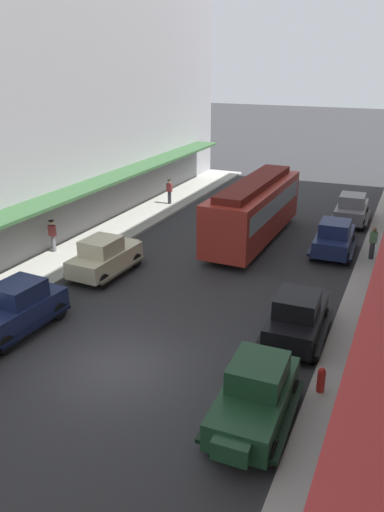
# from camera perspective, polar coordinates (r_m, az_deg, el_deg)

# --- Properties ---
(ground_plane) EXTENTS (200.00, 200.00, 0.00)m
(ground_plane) POSITION_cam_1_polar(r_m,az_deg,el_deg) (17.02, -8.53, -12.50)
(ground_plane) COLOR #2D2D30
(sidewalk_right) EXTENTS (3.00, 60.00, 0.15)m
(sidewalk_right) POSITION_cam_1_polar(r_m,az_deg,el_deg) (15.00, 17.90, -18.44)
(sidewalk_right) COLOR #A8A59E
(sidewalk_right) RESTS_ON ground
(parked_car_1) EXTENTS (2.28, 4.31, 1.84)m
(parked_car_1) POSITION_cam_1_polar(r_m,az_deg,el_deg) (18.37, 11.90, -6.60)
(parked_car_1) COLOR black
(parked_car_1) RESTS_ON ground
(parked_car_2) EXTENTS (2.26, 4.30, 1.84)m
(parked_car_2) POSITION_cam_1_polar(r_m,az_deg,el_deg) (32.31, 17.73, 5.23)
(parked_car_2) COLOR slate
(parked_car_2) RESTS_ON ground
(parked_car_3) EXTENTS (2.29, 4.31, 1.84)m
(parked_car_3) POSITION_cam_1_polar(r_m,az_deg,el_deg) (19.62, -19.42, -5.52)
(parked_car_3) COLOR #19234C
(parked_car_3) RESTS_ON ground
(parked_car_4) EXTENTS (2.26, 4.30, 1.84)m
(parked_car_4) POSITION_cam_1_polar(r_m,az_deg,el_deg) (26.72, 15.92, 2.10)
(parked_car_4) COLOR #19234C
(parked_car_4) RESTS_ON ground
(parked_car_5) EXTENTS (2.26, 4.30, 1.84)m
(parked_car_5) POSITION_cam_1_polar(r_m,az_deg,el_deg) (23.59, -9.92, 0.04)
(parked_car_5) COLOR beige
(parked_car_5) RESTS_ON ground
(parked_car_6) EXTENTS (2.27, 4.31, 1.84)m
(parked_car_6) POSITION_cam_1_polar(r_m,az_deg,el_deg) (14.28, 7.23, -15.27)
(parked_car_6) COLOR #193D23
(parked_car_6) RESTS_ON ground
(streetcar) EXTENTS (2.65, 9.63, 3.46)m
(streetcar) POSITION_cam_1_polar(r_m,az_deg,el_deg) (27.56, 7.07, 5.47)
(streetcar) COLOR #A52D23
(streetcar) RESTS_ON ground
(fire_hydrant) EXTENTS (0.24, 0.24, 0.82)m
(fire_hydrant) POSITION_cam_1_polar(r_m,az_deg,el_deg) (15.83, 14.51, -13.47)
(fire_hydrant) COLOR #B21E19
(fire_hydrant) RESTS_ON sidewalk_right
(pedestrian_1) EXTENTS (0.36, 0.28, 1.67)m
(pedestrian_1) POSITION_cam_1_polar(r_m,az_deg,el_deg) (34.54, -2.59, 7.37)
(pedestrian_1) COLOR #2D2D33
(pedestrian_1) RESTS_ON sidewalk_left
(pedestrian_2) EXTENTS (0.36, 0.28, 1.67)m
(pedestrian_2) POSITION_cam_1_polar(r_m,az_deg,el_deg) (26.68, -15.61, 2.27)
(pedestrian_2) COLOR slate
(pedestrian_2) RESTS_ON sidewalk_left
(pedestrian_3) EXTENTS (0.36, 0.24, 1.64)m
(pedestrian_3) POSITION_cam_1_polar(r_m,az_deg,el_deg) (26.32, 19.92, 1.44)
(pedestrian_3) COLOR #2D2D33
(pedestrian_3) RESTS_ON sidewalk_right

